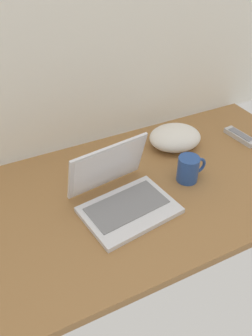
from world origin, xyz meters
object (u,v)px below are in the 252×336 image
cushion (175,137)px  remote_control_far (240,136)px  coffee_mug (189,169)px  laptop (122,195)px

cushion → remote_control_far: bearing=-15.5°
coffee_mug → remote_control_far: 0.40m
laptop → remote_control_far: bearing=12.2°
laptop → cushion: laptop is taller
laptop → coffee_mug: bearing=2.2°
laptop → cushion: (0.36, 0.23, -0.00)m
coffee_mug → laptop: bearing=-177.8°
coffee_mug → remote_control_far: (0.38, 0.13, -0.04)m
laptop → remote_control_far: laptop is taller
coffee_mug → cushion: 0.23m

